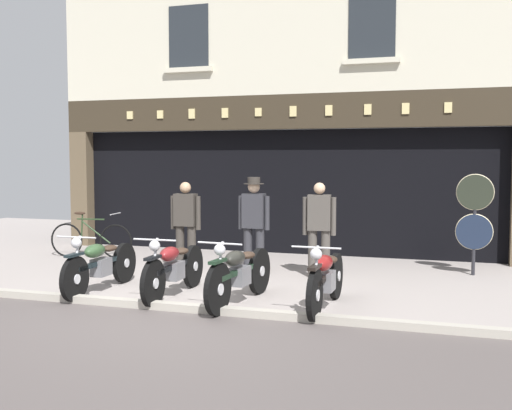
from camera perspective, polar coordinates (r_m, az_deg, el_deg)
name	(u,v)px	position (r m, az deg, el deg)	size (l,w,h in m)	color
ground	(133,335)	(7.43, -11.23, -11.67)	(21.88, 22.00, 0.18)	#9C928E
shop_facade	(300,173)	(14.67, 4.08, 3.00)	(10.18, 4.42, 6.03)	black
motorcycle_left	(100,264)	(9.58, -14.16, -5.28)	(0.62, 2.04, 0.91)	black
motorcycle_center_left	(174,267)	(9.05, -7.59, -5.72)	(0.62, 2.04, 0.92)	black
motorcycle_center	(240,273)	(8.52, -1.52, -6.25)	(0.62, 2.07, 0.94)	black
motorcycle_center_right	(326,278)	(8.27, 6.45, -6.66)	(0.62, 1.97, 0.92)	black
salesman_left	(186,222)	(10.97, -6.50, -1.60)	(0.56, 0.25, 1.59)	#38332D
shopkeeper_center	(254,220)	(10.67, -0.20, -1.42)	(0.56, 0.35, 1.68)	#2D2D33
salesman_right	(319,225)	(10.41, 5.85, -1.89)	(0.56, 0.27, 1.60)	#47423D
tyre_sign_pole	(475,214)	(11.16, 19.50, -0.75)	(0.62, 0.06, 1.74)	#232328
advert_board_near	(196,172)	(13.76, -5.59, 3.08)	(0.69, 0.03, 1.00)	silver
advert_board_far	(157,178)	(14.16, -9.10, 2.50)	(0.82, 0.03, 0.95)	silver
leaning_bicycle	(91,239)	(13.03, -14.99, -3.02)	(1.76, 0.50, 0.94)	black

